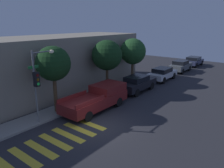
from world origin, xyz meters
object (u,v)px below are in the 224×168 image
Objects in this scene: sedan_near_corner at (137,83)px; tree_midblock at (107,55)px; pickup_truck at (98,98)px; sedan_far_end at (181,66)px; sedan_tail_of_row at (194,61)px; tree_near_corner at (53,64)px; tree_far_end at (133,52)px; traffic_light_pole at (40,75)px; sedan_middle at (162,73)px.

tree_midblock is (-2.20, 1.89, 2.74)m from sedan_near_corner.
sedan_far_end is (16.70, 0.00, -0.08)m from pickup_truck.
sedan_tail_of_row is at bearing -0.00° from sedan_far_end.
tree_near_corner is 1.01× the size of tree_far_end.
tree_near_corner is 0.99× the size of tree_midblock.
pickup_truck is 21.98m from sedan_tail_of_row.
sedan_near_corner is 16.35m from sedan_tail_of_row.
sedan_middle is (15.13, -1.27, -2.48)m from traffic_light_pole.
sedan_tail_of_row is at bearing -4.43° from tree_near_corner.
sedan_tail_of_row is 0.88× the size of tree_far_end.
tree_far_end is (2.08, 1.89, 2.65)m from sedan_near_corner.
tree_midblock reaches higher than sedan_near_corner.
tree_near_corner is (-24.43, 1.89, 2.89)m from sedan_tail_of_row.
sedan_near_corner is 1.07× the size of sedan_far_end.
pickup_truck is 8.35m from tree_far_end.
sedan_near_corner is at bearing -13.19° from tree_near_corner.
sedan_far_end is at bearing -3.50° from traffic_light_pole.
tree_midblock is 1.02× the size of tree_far_end.
sedan_far_end reaches higher than sedan_near_corner.
tree_far_end is at bearing 42.27° from sedan_near_corner.
tree_near_corner reaches higher than sedan_tail_of_row.
sedan_middle is at bearing -0.00° from pickup_truck.
pickup_truck is 4.14m from tree_near_corner.
tree_midblock reaches higher than pickup_truck.
tree_near_corner is at bearing 22.22° from traffic_light_pole.
tree_midblock is at bearing 171.88° from sedan_far_end.
tree_midblock reaches higher than tree_far_end.
pickup_truck is 11.14m from sedan_middle.
tree_midblock is (-18.56, 1.89, 2.81)m from sedan_tail_of_row.
tree_midblock reaches higher than tree_near_corner.
tree_near_corner reaches higher than sedan_near_corner.
sedan_tail_of_row is at bearing -5.83° from tree_midblock.
pickup_truck is at bearing -37.68° from tree_near_corner.
pickup_truck is at bearing 180.00° from sedan_near_corner.
sedan_middle is at bearing 180.00° from sedan_tail_of_row.
sedan_far_end reaches higher than sedan_tail_of_row.
tree_far_end is at bearing 13.79° from pickup_truck.
sedan_near_corner is 0.93× the size of tree_far_end.
tree_near_corner is (-19.15, 1.89, 2.83)m from sedan_far_end.
sedan_middle is at bearing -28.89° from tree_far_end.
tree_near_corner reaches higher than tree_far_end.
sedan_tail_of_row is at bearing -0.00° from sedan_near_corner.
sedan_near_corner is 0.92× the size of tree_near_corner.
pickup_truck is 1.33× the size of sedan_far_end.
traffic_light_pole is 1.71m from tree_near_corner.
sedan_far_end is (5.56, 0.00, 0.05)m from sedan_middle.
sedan_middle is 0.91× the size of tree_far_end.
sedan_near_corner is 5.51m from sedan_middle.
pickup_truck is (3.99, -1.27, -2.35)m from traffic_light_pole.
sedan_near_corner reaches higher than sedan_tail_of_row.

